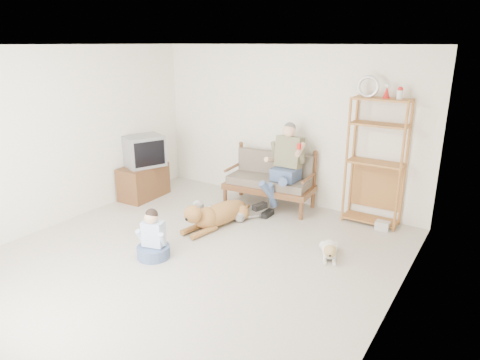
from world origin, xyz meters
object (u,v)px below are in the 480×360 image
Objects in this scene: loveseat at (271,179)px; etagere at (376,161)px; golden_retriever at (216,214)px; tv_stand at (143,181)px.

etagere is (1.70, 0.19, 0.52)m from loveseat.
golden_retriever is at bearing -143.90° from etagere.
loveseat reaches higher than tv_stand.
etagere reaches higher than golden_retriever.
loveseat is 1.69× the size of tv_stand.
golden_retriever is (1.89, -0.35, -0.11)m from tv_stand.
etagere is 1.47× the size of golden_retriever.
etagere is at bearing 45.75° from golden_retriever.
tv_stand is 1.92m from golden_retriever.
tv_stand is at bearing 179.03° from golden_retriever.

